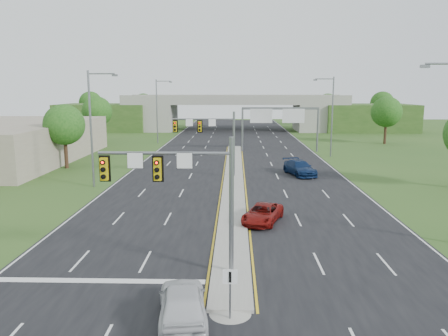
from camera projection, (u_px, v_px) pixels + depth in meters
The scene contains 24 objects.
ground at pixel (231, 274), 22.15m from camera, with size 240.00×240.00×0.00m, color #2C4F1C.
road at pixel (234, 162), 56.59m from camera, with size 24.00×160.00×0.02m, color black.
median at pixel (234, 180), 44.77m from camera, with size 2.00×54.00×0.16m, color gray.
median_nose at pixel (230, 312), 18.20m from camera, with size 2.00×2.00×0.16m, color gray.
lane_markings at pixel (229, 170), 50.61m from camera, with size 23.72×160.00×0.01m.
signal_mast_near at pixel (185, 183), 21.31m from camera, with size 6.62×0.60×7.00m.
signal_mast_far at pixel (212, 133), 45.90m from camera, with size 6.62×0.60×7.00m.
keep_right_sign at pixel (230, 286), 17.43m from camera, with size 0.60×0.13×2.20m.
sign_gantry at pixel (279, 117), 65.25m from camera, with size 11.58×0.44×6.67m.
overpass at pixel (235, 115), 100.24m from camera, with size 80.00×14.00×8.10m.
lightpole_l_mid at pixel (93, 123), 41.11m from camera, with size 2.85×0.25×11.00m.
lightpole_l_far at pixel (158, 108), 75.54m from camera, with size 2.85×0.25×11.00m.
lightpole_r_far at pixel (331, 113), 60.08m from camera, with size 2.85×0.25×11.00m.
tree_l_near at pixel (64, 125), 51.29m from camera, with size 4.80×4.80×7.60m.
tree_l_mid at pixel (97, 112), 75.93m from camera, with size 5.20×5.20×8.12m.
tree_r_mid at pixel (387, 112), 74.61m from camera, with size 5.20×5.20×8.12m.
tree_back_a at pixel (91, 103), 114.62m from camera, with size 6.00×6.00×8.85m.
tree_back_b at pixel (144, 104), 114.31m from camera, with size 5.60×5.60×8.32m.
tree_back_c at pixel (328, 104), 113.03m from camera, with size 5.60×5.60×8.32m.
tree_back_d at pixel (382, 103), 112.60m from camera, with size 6.00×6.00×8.85m.
commercial_building at pixel (5, 142), 56.94m from camera, with size 18.00×30.00×5.00m, color gray.
car_white at pixel (183, 303), 17.46m from camera, with size 1.89×4.70×1.60m, color silver.
car_far_a at pixel (263, 213), 30.68m from camera, with size 2.11×4.57×1.27m, color maroon.
car_far_b at pixel (300, 168), 47.77m from camera, with size 2.23×5.48×1.59m, color #0B1E44.
Camera 1 is at (0.19, -20.85, 9.23)m, focal length 35.00 mm.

